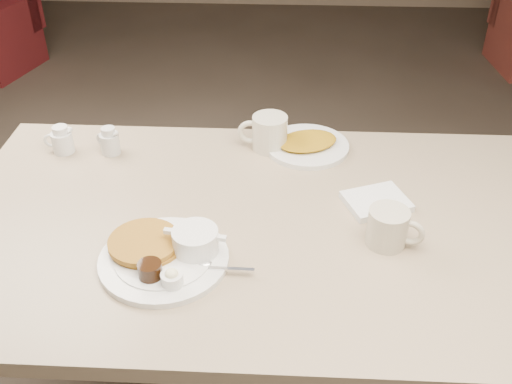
{
  "coord_description": "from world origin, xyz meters",
  "views": [
    {
      "loc": [
        0.06,
        -1.14,
        1.64
      ],
      "look_at": [
        0.0,
        0.02,
        0.82
      ],
      "focal_mm": 41.85,
      "sensor_mm": 36.0,
      "label": 1
    }
  ],
  "objects_px": {
    "main_plate": "(167,252)",
    "coffee_mug_near": "(389,227)",
    "diner_table": "(256,272)",
    "coffee_mug_far": "(268,133)",
    "creamer_left": "(62,140)",
    "creamer_right": "(110,142)",
    "hash_plate": "(307,144)"
  },
  "relations": [
    {
      "from": "diner_table",
      "to": "main_plate",
      "type": "relative_size",
      "value": 4.1
    },
    {
      "from": "main_plate",
      "to": "coffee_mug_far",
      "type": "xyz_separation_m",
      "value": [
        0.21,
        0.49,
        0.03
      ]
    },
    {
      "from": "diner_table",
      "to": "creamer_right",
      "type": "distance_m",
      "value": 0.56
    },
    {
      "from": "main_plate",
      "to": "coffee_mug_near",
      "type": "distance_m",
      "value": 0.5
    },
    {
      "from": "creamer_left",
      "to": "creamer_right",
      "type": "relative_size",
      "value": 1.15
    },
    {
      "from": "coffee_mug_near",
      "to": "hash_plate",
      "type": "bearing_deg",
      "value": 112.93
    },
    {
      "from": "coffee_mug_far",
      "to": "creamer_left",
      "type": "xyz_separation_m",
      "value": [
        -0.58,
        -0.05,
        -0.01
      ]
    },
    {
      "from": "main_plate",
      "to": "creamer_right",
      "type": "bearing_deg",
      "value": 118.27
    },
    {
      "from": "coffee_mug_far",
      "to": "diner_table",
      "type": "bearing_deg",
      "value": -93.13
    },
    {
      "from": "creamer_left",
      "to": "creamer_right",
      "type": "xyz_separation_m",
      "value": [
        0.14,
        0.0,
        0.0
      ]
    },
    {
      "from": "main_plate",
      "to": "coffee_mug_far",
      "type": "height_order",
      "value": "coffee_mug_far"
    },
    {
      "from": "coffee_mug_far",
      "to": "creamer_left",
      "type": "relative_size",
      "value": 1.56
    },
    {
      "from": "creamer_right",
      "to": "hash_plate",
      "type": "distance_m",
      "value": 0.56
    },
    {
      "from": "diner_table",
      "to": "coffee_mug_near",
      "type": "height_order",
      "value": "coffee_mug_near"
    },
    {
      "from": "creamer_left",
      "to": "creamer_right",
      "type": "height_order",
      "value": "same"
    },
    {
      "from": "coffee_mug_near",
      "to": "creamer_left",
      "type": "relative_size",
      "value": 1.54
    },
    {
      "from": "creamer_left",
      "to": "diner_table",
      "type": "bearing_deg",
      "value": -27.49
    },
    {
      "from": "main_plate",
      "to": "creamer_left",
      "type": "height_order",
      "value": "creamer_left"
    },
    {
      "from": "main_plate",
      "to": "coffee_mug_near",
      "type": "xyz_separation_m",
      "value": [
        0.49,
        0.08,
        0.02
      ]
    },
    {
      "from": "creamer_right",
      "to": "hash_plate",
      "type": "height_order",
      "value": "creamer_right"
    },
    {
      "from": "creamer_right",
      "to": "coffee_mug_near",
      "type": "bearing_deg",
      "value": -26.33
    },
    {
      "from": "diner_table",
      "to": "creamer_left",
      "type": "height_order",
      "value": "creamer_left"
    },
    {
      "from": "diner_table",
      "to": "creamer_right",
      "type": "xyz_separation_m",
      "value": [
        -0.43,
        0.29,
        0.21
      ]
    },
    {
      "from": "main_plate",
      "to": "creamer_right",
      "type": "relative_size",
      "value": 4.57
    },
    {
      "from": "main_plate",
      "to": "creamer_left",
      "type": "bearing_deg",
      "value": 130.17
    },
    {
      "from": "diner_table",
      "to": "creamer_right",
      "type": "relative_size",
      "value": 18.75
    },
    {
      "from": "diner_table",
      "to": "coffee_mug_near",
      "type": "relative_size",
      "value": 10.64
    },
    {
      "from": "creamer_right",
      "to": "main_plate",
      "type": "bearing_deg",
      "value": -61.73
    },
    {
      "from": "main_plate",
      "to": "diner_table",
      "type": "bearing_deg",
      "value": 39.04
    },
    {
      "from": "coffee_mug_far",
      "to": "creamer_right",
      "type": "relative_size",
      "value": 1.79
    },
    {
      "from": "coffee_mug_near",
      "to": "creamer_left",
      "type": "xyz_separation_m",
      "value": [
        -0.87,
        0.36,
        -0.01
      ]
    },
    {
      "from": "diner_table",
      "to": "coffee_mug_far",
      "type": "xyz_separation_m",
      "value": [
        0.02,
        0.34,
        0.22
      ]
    }
  ]
}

